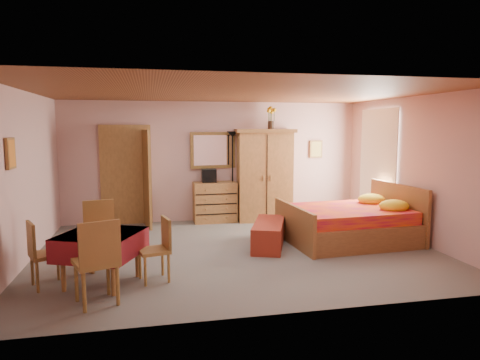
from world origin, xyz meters
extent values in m
plane|color=slate|center=(0.00, 0.00, 0.00)|extent=(6.50, 6.50, 0.00)
plane|color=brown|center=(0.00, 0.00, 2.60)|extent=(6.50, 6.50, 0.00)
cube|color=tan|center=(0.00, 2.50, 1.30)|extent=(6.50, 0.10, 2.60)
cube|color=tan|center=(0.00, -2.50, 1.30)|extent=(6.50, 0.10, 2.60)
cube|color=tan|center=(-3.25, 0.00, 1.30)|extent=(0.10, 5.00, 2.60)
cube|color=tan|center=(3.25, 0.00, 1.30)|extent=(0.10, 5.00, 2.60)
cube|color=#9E6B35|center=(-1.90, 2.47, 1.02)|extent=(1.06, 0.12, 2.15)
cube|color=white|center=(3.21, 1.20, 1.45)|extent=(0.08, 1.40, 1.95)
cube|color=orange|center=(-3.22, -0.60, 1.70)|extent=(0.04, 0.32, 0.42)
cube|color=#D8BF59|center=(2.35, 2.47, 1.55)|extent=(0.30, 0.04, 0.40)
cube|color=#A26B37|center=(-0.04, 2.26, 0.43)|extent=(0.92, 0.47, 0.87)
cube|color=white|center=(-0.04, 2.47, 1.55)|extent=(1.00, 0.13, 0.79)
cube|color=black|center=(-0.16, 2.29, 1.01)|extent=(0.31, 0.24, 0.29)
cube|color=black|center=(0.36, 2.31, 0.98)|extent=(0.31, 0.31, 1.96)
cube|color=#AD723A|center=(1.05, 2.18, 1.01)|extent=(1.33, 0.75, 2.01)
cube|color=yellow|center=(1.19, 2.22, 2.25)|extent=(0.20, 0.20, 0.49)
cube|color=#BB123B|center=(2.05, 0.17, 0.50)|extent=(2.28, 1.84, 1.01)
cube|color=maroon|center=(0.57, 0.14, 0.22)|extent=(0.90, 1.38, 0.43)
cube|color=maroon|center=(-2.05, -1.13, 0.34)|extent=(1.23, 1.23, 0.69)
cube|color=olive|center=(-2.05, -1.77, 0.51)|extent=(0.60, 0.60, 1.02)
cube|color=#A87838|center=(-2.13, -0.44, 0.49)|extent=(0.52, 0.52, 0.97)
cube|color=#9D6B35|center=(-2.73, -1.07, 0.43)|extent=(0.52, 0.52, 0.86)
cube|color=#AB7A3A|center=(-1.38, -1.15, 0.42)|extent=(0.46, 0.46, 0.85)
camera|label=1|loc=(-1.40, -6.80, 2.04)|focal=32.00mm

